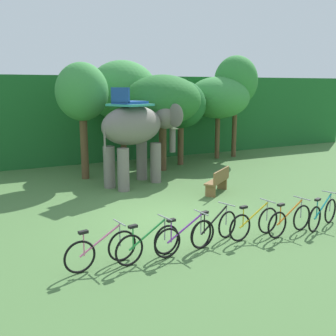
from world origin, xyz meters
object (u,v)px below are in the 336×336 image
at_px(bike_purple, 185,237).
at_px(tree_far_left, 181,105).
at_px(bike_teal, 323,214).
at_px(elephant, 139,128).
at_px(bike_pink, 101,250).
at_px(tree_right, 163,101).
at_px(tree_center_left, 218,98).
at_px(tree_left, 122,91).
at_px(bike_black, 215,228).
at_px(tree_far_right, 236,82).
at_px(bike_yellow, 254,223).
at_px(bike_orange, 290,220).
at_px(wooden_bench, 218,180).
at_px(tree_center, 82,93).
at_px(bike_green, 148,244).

bearing_deg(bike_purple, tree_far_left, 61.99).
bearing_deg(bike_teal, elephant, 109.74).
bearing_deg(bike_pink, tree_right, 56.50).
distance_m(tree_right, elephant, 2.85).
bearing_deg(bike_teal, tree_center_left, 71.61).
height_order(tree_right, bike_teal, tree_right).
height_order(tree_left, tree_far_left, tree_left).
distance_m(tree_center_left, bike_purple, 13.03).
bearing_deg(bike_black, tree_far_right, 51.89).
bearing_deg(tree_left, bike_teal, -81.46).
bearing_deg(elephant, bike_teal, -70.26).
bearing_deg(tree_right, bike_yellow, -100.49).
bearing_deg(tree_left, tree_far_right, -5.94).
xyz_separation_m(bike_orange, bike_teal, (1.19, -0.01, 0.00)).
xyz_separation_m(tree_center_left, bike_yellow, (-5.60, -10.10, -2.83)).
xyz_separation_m(bike_purple, bike_teal, (4.21, -0.19, 0.00)).
relative_size(tree_far_right, elephant, 1.30).
bearing_deg(tree_far_left, wooden_bench, -104.33).
bearing_deg(tree_far_left, tree_center_left, 14.44).
distance_m(tree_center, elephant, 2.81).
xyz_separation_m(bike_green, wooden_bench, (4.59, 4.06, 0.09)).
bearing_deg(bike_purple, bike_orange, -3.42).
bearing_deg(bike_black, tree_far_left, 66.16).
distance_m(tree_center_left, bike_black, 12.33).
distance_m(tree_right, tree_far_left, 1.65).
relative_size(tree_center_left, bike_green, 2.56).
xyz_separation_m(elephant, bike_black, (-0.76, -6.60, -1.82)).
relative_size(tree_far_left, bike_pink, 2.43).
bearing_deg(bike_yellow, tree_center, 103.64).
height_order(tree_center, tree_right, tree_center).
xyz_separation_m(tree_far_left, elephant, (-3.35, -2.68, -0.74)).
bearing_deg(tree_right, tree_far_right, 16.59).
bearing_deg(tree_center, tree_far_right, 10.25).
xyz_separation_m(bike_black, bike_yellow, (1.11, -0.14, 0.00)).
bearing_deg(tree_far_left, bike_teal, -94.92).
xyz_separation_m(tree_left, bike_pink, (-4.52, -10.64, -3.20)).
bearing_deg(tree_far_left, elephant, -141.31).
distance_m(tree_center, bike_green, 9.16).
bearing_deg(bike_teal, wooden_bench, 97.21).
xyz_separation_m(tree_left, elephant, (-0.86, -4.01, -1.38)).
distance_m(tree_far_right, bike_black, 13.19).
relative_size(tree_center, bike_teal, 2.92).
xyz_separation_m(elephant, bike_purple, (-1.70, -6.81, -1.82)).
bearing_deg(tree_far_right, tree_center, -169.75).
relative_size(tree_center_left, bike_orange, 2.55).
xyz_separation_m(bike_yellow, wooden_bench, (1.61, 4.04, 0.09)).
bearing_deg(tree_left, elephant, -102.11).
height_order(bike_yellow, bike_orange, same).
height_order(tree_center, bike_pink, tree_center).
xyz_separation_m(tree_center_left, wooden_bench, (-3.98, -6.06, -2.74)).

